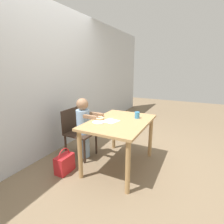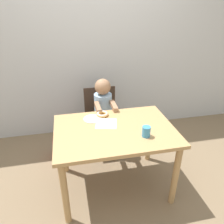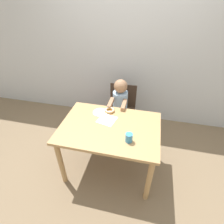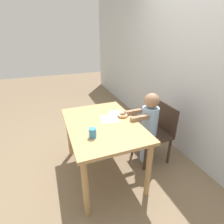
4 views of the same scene
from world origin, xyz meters
name	(u,v)px [view 2 (image 2 of 4)]	position (x,y,z in m)	size (l,w,h in m)	color
ground_plane	(114,184)	(0.00, 0.00, 0.00)	(12.00, 12.00, 0.00)	#7A664C
wall_back	(94,47)	(0.00, 1.27, 1.25)	(8.00, 0.05, 2.50)	silver
dining_table	(115,138)	(0.00, 0.00, 0.62)	(1.14, 0.80, 0.72)	tan
chair	(102,118)	(0.00, 0.77, 0.43)	(0.42, 0.44, 0.80)	#38281E
child_figure	(103,116)	(0.00, 0.64, 0.53)	(0.23, 0.43, 1.01)	#99BCE0
donut	(102,114)	(-0.07, 0.29, 0.74)	(0.13, 0.13, 0.04)	tan
napkin	(106,124)	(-0.06, 0.11, 0.72)	(0.25, 0.25, 0.00)	white
handbag	(65,147)	(-0.51, 0.63, 0.14)	(0.28, 0.16, 0.37)	red
cup	(146,132)	(0.25, -0.18, 0.77)	(0.08, 0.08, 0.10)	teal
plate	(92,119)	(-0.18, 0.24, 0.73)	(0.19, 0.19, 0.01)	silver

